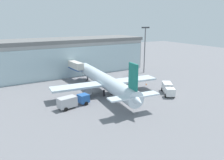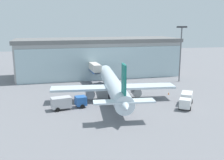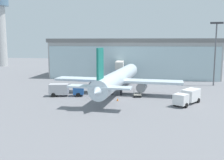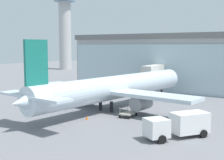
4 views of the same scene
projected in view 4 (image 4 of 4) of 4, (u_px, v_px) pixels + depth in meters
The scene contains 10 objects.
ground at pixel (92, 118), 43.03m from camera, with size 240.00×240.00×0.00m, color slate.
terminal_building at pixel (189, 62), 70.80m from camera, with size 54.30×18.92×12.52m.
jet_bridge at pixel (158, 71), 65.18m from camera, with size 3.35×12.71×5.95m.
control_tower at pixel (65, 23), 128.73m from camera, with size 9.00×9.00×32.46m.
airplane at pixel (114, 88), 48.36m from camera, with size 28.71×37.20×10.60m.
catering_truck at pixel (41, 98), 50.42m from camera, with size 7.60×3.71×2.65m.
fuel_truck at pixel (179, 124), 33.48m from camera, with size 5.70×7.37×2.65m.
baggage_cart at pixel (128, 113), 43.44m from camera, with size 1.89×2.95×1.50m.
safety_cone_nose at pixel (87, 118), 41.74m from camera, with size 0.36×0.36×0.55m, color orange.
safety_cone_wingtip at pixel (208, 119), 41.20m from camera, with size 0.36×0.36×0.55m, color orange.
Camera 4 is at (26.68, -32.81, 9.88)m, focal length 50.00 mm.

